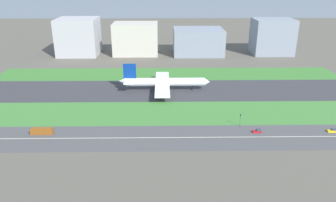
% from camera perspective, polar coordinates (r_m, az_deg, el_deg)
% --- Properties ---
extents(ground_plane, '(800.00, 800.00, 0.00)m').
position_cam_1_polar(ground_plane, '(237.17, 0.10, 1.87)').
color(ground_plane, '#5B564C').
extents(runway, '(280.00, 46.00, 0.10)m').
position_cam_1_polar(runway, '(237.15, 0.10, 1.88)').
color(runway, '#38383D').
rests_on(runway, ground_plane).
extents(grass_median_north, '(280.00, 36.00, 0.10)m').
position_cam_1_polar(grass_median_north, '(276.13, -0.05, 4.72)').
color(grass_median_north, '#3D7A33').
rests_on(grass_median_north, ground_plane).
extents(grass_median_south, '(280.00, 36.00, 0.10)m').
position_cam_1_polar(grass_median_south, '(198.98, 0.30, -2.07)').
color(grass_median_south, '#427F38').
rests_on(grass_median_south, ground_plane).
extents(highway, '(280.00, 28.00, 0.10)m').
position_cam_1_polar(highway, '(170.11, 0.52, -6.36)').
color(highway, '#4C4C4F').
rests_on(highway, ground_plane).
extents(highway_centerline, '(266.00, 0.50, 0.01)m').
position_cam_1_polar(highway_centerline, '(170.08, 0.52, -6.34)').
color(highway_centerline, silver).
rests_on(highway_centerline, highway).
extents(airliner, '(65.00, 56.00, 19.70)m').
position_cam_1_polar(airliner, '(235.13, -0.90, 3.29)').
color(airliner, white).
rests_on(airliner, runway).
extents(bus_0, '(11.60, 2.50, 3.50)m').
position_cam_1_polar(bus_0, '(185.02, -21.01, -4.88)').
color(bus_0, brown).
rests_on(bus_0, highway).
extents(car_0, '(4.40, 1.80, 2.00)m').
position_cam_1_polar(car_0, '(195.83, 26.54, -4.60)').
color(car_0, yellow).
rests_on(car_0, highway).
extents(car_2, '(4.40, 1.80, 2.00)m').
position_cam_1_polar(car_2, '(181.07, 15.20, -5.05)').
color(car_2, '#B2191E').
rests_on(car_2, highway).
extents(traffic_light, '(0.36, 0.50, 7.20)m').
position_cam_1_polar(traffic_light, '(184.73, 12.40, -3.08)').
color(traffic_light, '#4C4C51').
rests_on(traffic_light, highway).
extents(terminal_building, '(39.89, 37.70, 36.47)m').
position_cam_1_polar(terminal_building, '(353.63, -15.24, 10.71)').
color(terminal_building, '#B2B2B7').
rests_on(terminal_building, ground_plane).
extents(hangar_building, '(44.91, 31.57, 31.77)m').
position_cam_1_polar(hangar_building, '(344.54, -5.61, 10.68)').
color(hangar_building, beige).
rests_on(hangar_building, ground_plane).
extents(office_tower, '(50.31, 39.40, 25.86)m').
position_cam_1_polar(office_tower, '(345.87, 5.22, 10.24)').
color(office_tower, gray).
rests_on(office_tower, ground_plane).
extents(cargo_warehouse, '(39.97, 31.76, 35.45)m').
position_cam_1_polar(cargo_warehouse, '(361.07, 17.60, 10.59)').
color(cargo_warehouse, gray).
rests_on(cargo_warehouse, ground_plane).
extents(fuel_tank_west, '(25.48, 25.48, 15.56)m').
position_cam_1_polar(fuel_tank_west, '(389.60, -3.74, 10.77)').
color(fuel_tank_west, silver).
rests_on(fuel_tank_west, ground_plane).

